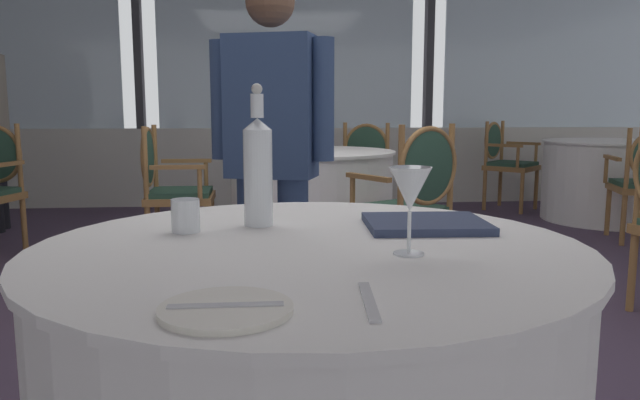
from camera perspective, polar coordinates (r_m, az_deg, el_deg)
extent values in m
plane|color=#47384C|center=(3.17, -0.10, -10.99)|extent=(13.13, 13.13, 0.00)
cube|color=beige|center=(6.80, -3.05, 3.19)|extent=(10.09, 0.12, 0.85)
cube|color=silver|center=(6.82, -3.14, 13.62)|extent=(2.78, 0.02, 1.62)
cube|color=#333338|center=(6.91, -16.71, 13.20)|extent=(0.08, 0.14, 1.62)
cube|color=silver|center=(7.63, 21.95, 12.48)|extent=(2.78, 0.02, 1.62)
cube|color=#333338|center=(7.04, 10.20, 13.34)|extent=(0.08, 0.14, 1.62)
cylinder|color=white|center=(1.36, -0.96, -4.55)|extent=(1.23, 1.23, 0.02)
cylinder|color=silver|center=(0.92, -8.84, -10.10)|extent=(0.20, 0.20, 0.01)
cube|color=silver|center=(0.92, -8.85, -9.79)|extent=(0.17, 0.02, 0.00)
cube|color=silver|center=(0.96, 4.62, -9.42)|extent=(0.03, 0.19, 0.00)
cylinder|color=white|center=(1.56, -5.83, 2.06)|extent=(0.07, 0.07, 0.25)
cone|color=white|center=(1.55, -5.91, 7.13)|extent=(0.07, 0.07, 0.03)
cylinder|color=white|center=(1.55, -5.94, 8.79)|extent=(0.03, 0.03, 0.06)
sphere|color=silver|center=(1.55, -5.96, 10.34)|extent=(0.03, 0.03, 0.03)
cylinder|color=white|center=(1.27, 8.33, -5.00)|extent=(0.06, 0.06, 0.00)
cylinder|color=white|center=(1.26, 8.38, -3.00)|extent=(0.01, 0.01, 0.09)
cone|color=white|center=(1.25, 8.47, 1.01)|extent=(0.09, 0.09, 0.09)
cylinder|color=white|center=(1.52, -12.52, -1.43)|extent=(0.07, 0.07, 0.08)
cube|color=#2D3856|center=(1.56, 9.89, -2.20)|extent=(0.31, 0.26, 0.02)
cylinder|color=olive|center=(4.98, -26.04, -2.21)|extent=(0.04, 0.04, 0.41)
cylinder|color=olive|center=(4.92, -26.43, 3.57)|extent=(0.04, 0.04, 0.49)
cube|color=olive|center=(4.71, -27.49, 2.98)|extent=(0.13, 0.36, 0.03)
cylinder|color=white|center=(4.37, -0.77, 4.52)|extent=(1.20, 1.20, 0.02)
cylinder|color=white|center=(4.42, -0.76, -0.42)|extent=(1.16, 1.16, 0.74)
cube|color=olive|center=(5.26, 3.56, 1.69)|extent=(0.63, 0.63, 0.05)
cube|color=#284738|center=(5.26, 3.56, 2.15)|extent=(0.58, 0.58, 0.04)
cylinder|color=olive|center=(5.04, 4.86, -1.25)|extent=(0.04, 0.04, 0.41)
cylinder|color=olive|center=(5.19, 0.68, -0.95)|extent=(0.04, 0.04, 0.41)
cylinder|color=olive|center=(5.42, 6.26, -0.59)|extent=(0.04, 0.04, 0.41)
cylinder|color=olive|center=(5.55, 2.33, -0.33)|extent=(0.04, 0.04, 0.41)
cylinder|color=olive|center=(5.36, 6.35, 4.63)|extent=(0.04, 0.04, 0.48)
cylinder|color=olive|center=(5.50, 2.36, 4.78)|extent=(0.04, 0.04, 0.48)
ellipsoid|color=#284738|center=(5.44, 4.39, 4.97)|extent=(0.36, 0.24, 0.41)
torus|color=olive|center=(5.44, 4.39, 4.97)|extent=(0.38, 0.23, 0.42)
cube|color=olive|center=(5.14, 6.12, 4.23)|extent=(0.21, 0.34, 0.03)
cylinder|color=olive|center=(5.02, 5.60, 2.87)|extent=(0.03, 0.03, 0.22)
cube|color=olive|center=(5.32, 0.97, 4.42)|extent=(0.21, 0.34, 0.03)
cylinder|color=olive|center=(5.20, 0.36, 3.11)|extent=(0.03, 0.03, 0.22)
cube|color=olive|center=(4.42, -12.96, 0.17)|extent=(0.46, 0.46, 0.05)
cube|color=#284738|center=(4.42, -12.98, 0.72)|extent=(0.43, 0.43, 0.04)
cylinder|color=olive|center=(4.64, -10.11, -2.23)|extent=(0.04, 0.04, 0.41)
cylinder|color=olive|center=(4.25, -10.50, -3.23)|extent=(0.04, 0.04, 0.41)
cylinder|color=olive|center=(4.69, -14.99, -2.28)|extent=(0.04, 0.04, 0.41)
cylinder|color=olive|center=(4.30, -15.83, -3.27)|extent=(0.04, 0.04, 0.41)
cylinder|color=olive|center=(4.62, -15.23, 3.80)|extent=(0.04, 0.04, 0.49)
cylinder|color=olive|center=(4.23, -16.11, 3.35)|extent=(0.04, 0.04, 0.49)
ellipsoid|color=#284738|center=(4.42, -15.86, 3.90)|extent=(0.05, 0.39, 0.41)
torus|color=olive|center=(4.42, -15.86, 3.90)|extent=(0.04, 0.42, 0.42)
cube|color=olive|center=(4.64, -12.44, 3.62)|extent=(0.37, 0.04, 0.03)
cylinder|color=olive|center=(4.64, -10.66, 2.30)|extent=(0.03, 0.03, 0.22)
cube|color=olive|center=(4.15, -13.22, 3.02)|extent=(0.37, 0.04, 0.03)
cylinder|color=olive|center=(4.14, -11.23, 1.55)|extent=(0.03, 0.03, 0.22)
cube|color=olive|center=(3.69, 7.65, -1.43)|extent=(0.63, 0.63, 0.05)
cube|color=#284738|center=(3.68, 7.67, -0.77)|extent=(0.58, 0.58, 0.04)
cylinder|color=olive|center=(3.75, 3.25, -4.71)|extent=(0.04, 0.04, 0.40)
cylinder|color=olive|center=(4.01, 7.70, -3.91)|extent=(0.04, 0.04, 0.40)
cylinder|color=olive|center=(3.46, 7.45, -5.92)|extent=(0.04, 0.04, 0.40)
cylinder|color=olive|center=(3.74, 11.94, -4.94)|extent=(0.04, 0.04, 0.40)
cylinder|color=olive|center=(3.37, 7.62, 2.57)|extent=(0.04, 0.04, 0.53)
cylinder|color=olive|center=(3.65, 12.19, 2.91)|extent=(0.04, 0.04, 0.53)
ellipsoid|color=#284738|center=(3.50, 10.18, 3.16)|extent=(0.36, 0.24, 0.44)
torus|color=olive|center=(3.50, 10.18, 3.16)|extent=(0.41, 0.26, 0.45)
cube|color=olive|center=(3.50, 4.53, 2.14)|extent=(0.22, 0.34, 0.03)
cylinder|color=olive|center=(3.62, 3.07, 0.62)|extent=(0.03, 0.03, 0.22)
cube|color=olive|center=(3.84, 10.23, 2.60)|extent=(0.22, 0.34, 0.03)
cylinder|color=olive|center=(3.95, 8.72, 1.20)|extent=(0.03, 0.03, 0.22)
cylinder|color=olive|center=(3.61, 27.28, -6.07)|extent=(0.04, 0.04, 0.42)
cylinder|color=olive|center=(3.52, 27.86, 2.23)|extent=(0.04, 0.04, 0.53)
cylinder|color=white|center=(6.39, 25.65, 4.96)|extent=(1.23, 1.23, 0.02)
cylinder|color=white|center=(6.42, 25.43, 1.57)|extent=(1.19, 1.19, 0.74)
cube|color=olive|center=(6.70, 17.55, 2.92)|extent=(0.65, 0.65, 0.05)
cube|color=#284738|center=(6.70, 17.57, 3.29)|extent=(0.60, 0.60, 0.04)
cylinder|color=olive|center=(6.84, 19.64, 0.94)|extent=(0.04, 0.04, 0.42)
cylinder|color=olive|center=(6.47, 18.43, 0.58)|extent=(0.04, 0.04, 0.42)
cylinder|color=olive|center=(6.99, 16.56, 1.23)|extent=(0.04, 0.04, 0.42)
cylinder|color=olive|center=(6.62, 15.20, 0.90)|extent=(0.04, 0.04, 0.42)
cylinder|color=olive|center=(6.95, 16.73, 5.25)|extent=(0.04, 0.04, 0.46)
cylinder|color=olive|center=(6.58, 15.37, 5.14)|extent=(0.04, 0.04, 0.46)
ellipsoid|color=#284738|center=(6.77, 15.96, 5.40)|extent=(0.31, 0.31, 0.39)
torus|color=olive|center=(6.77, 15.96, 5.40)|extent=(0.30, 0.31, 0.40)
cube|color=olive|center=(6.91, 18.58, 5.07)|extent=(0.29, 0.29, 0.03)
cylinder|color=olive|center=(6.87, 19.63, 4.08)|extent=(0.03, 0.03, 0.22)
cube|color=olive|center=(6.45, 16.97, 4.92)|extent=(0.29, 0.29, 0.03)
cylinder|color=olive|center=(6.40, 18.10, 3.86)|extent=(0.03, 0.03, 0.22)
cylinder|color=olive|center=(5.67, 25.44, -1.01)|extent=(0.04, 0.04, 0.40)
cylinder|color=olive|center=(5.29, 26.61, -1.72)|extent=(0.04, 0.04, 0.40)
cylinder|color=olive|center=(5.23, 26.96, 3.50)|extent=(0.04, 0.04, 0.47)
cube|color=olive|center=(5.43, 25.76, 3.59)|extent=(0.13, 0.36, 0.03)
cylinder|color=olive|center=(5.57, 25.29, 2.59)|extent=(0.03, 0.03, 0.22)
cylinder|color=#334770|center=(2.66, -6.28, -6.12)|extent=(0.13, 0.13, 0.78)
cylinder|color=#334770|center=(2.61, -2.51, -6.37)|extent=(0.13, 0.13, 0.78)
cube|color=#334770|center=(2.55, -4.59, 8.68)|extent=(0.40, 0.30, 0.58)
sphere|color=brown|center=(2.58, -4.71, 18.07)|extent=(0.20, 0.20, 0.20)
cylinder|color=#334770|center=(2.62, -9.25, 9.23)|extent=(0.09, 0.09, 0.49)
cylinder|color=#334770|center=(2.49, 0.30, 9.38)|extent=(0.09, 0.09, 0.49)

